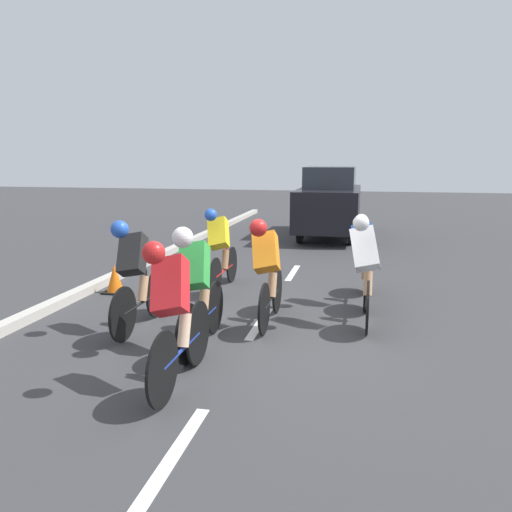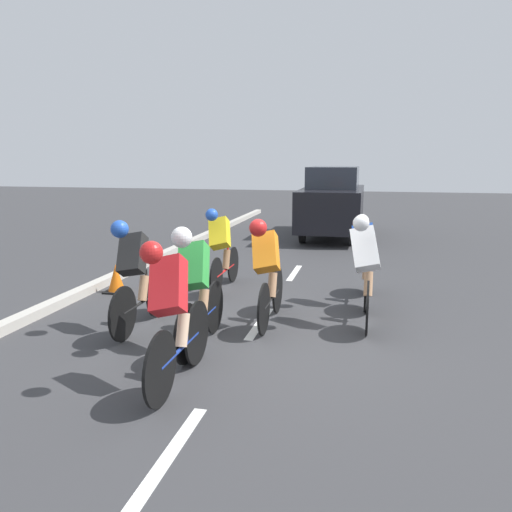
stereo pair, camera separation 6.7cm
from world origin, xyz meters
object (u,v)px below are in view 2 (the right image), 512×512
at_px(cyclist_white, 366,268).
at_px(cyclist_orange, 267,268).
at_px(cyclist_red, 172,310).
at_px(cyclist_green, 195,284).
at_px(traffic_cone, 116,279).
at_px(cyclist_yellow, 221,247).
at_px(cyclist_black, 135,272).
at_px(cyclist_blue, 365,257).
at_px(support_car, 332,202).

height_order(cyclist_white, cyclist_orange, cyclist_white).
height_order(cyclist_red, cyclist_green, cyclist_red).
bearing_deg(traffic_cone, cyclist_yellow, -161.27).
bearing_deg(cyclist_black, cyclist_blue, -146.50).
xyz_separation_m(cyclist_green, cyclist_blue, (-1.92, -2.43, -0.06)).
bearing_deg(cyclist_red, cyclist_orange, -104.27).
xyz_separation_m(cyclist_yellow, support_car, (-1.39, -6.58, 0.27)).
bearing_deg(cyclist_black, cyclist_yellow, -102.64).
bearing_deg(support_car, cyclist_green, 84.59).
height_order(support_car, traffic_cone, support_car).
height_order(cyclist_yellow, cyclist_white, cyclist_white).
xyz_separation_m(cyclist_black, traffic_cone, (1.20, -1.66, -0.55)).
bearing_deg(support_car, cyclist_yellow, 78.07).
relative_size(cyclist_orange, cyclist_green, 0.96).
height_order(cyclist_yellow, cyclist_blue, cyclist_yellow).
distance_m(cyclist_white, support_car, 7.99).
xyz_separation_m(cyclist_white, traffic_cone, (4.16, -0.75, -0.56)).
distance_m(cyclist_orange, cyclist_green, 1.26).
distance_m(cyclist_white, cyclist_orange, 1.34).
relative_size(cyclist_black, support_car, 0.41).
bearing_deg(cyclist_white, cyclist_yellow, -28.47).
height_order(cyclist_orange, traffic_cone, cyclist_orange).
bearing_deg(cyclist_black, cyclist_white, -162.89).
relative_size(cyclist_red, cyclist_white, 1.01).
height_order(cyclist_yellow, cyclist_green, cyclist_green).
xyz_separation_m(cyclist_red, cyclist_blue, (-1.80, -3.41, -0.04)).
bearing_deg(support_car, cyclist_red, 85.74).
height_order(cyclist_orange, cyclist_blue, cyclist_orange).
relative_size(cyclist_white, cyclist_blue, 1.00).
relative_size(cyclist_red, cyclist_black, 0.99).
height_order(cyclist_black, cyclist_green, cyclist_green).
bearing_deg(cyclist_red, cyclist_yellow, -80.46).
xyz_separation_m(cyclist_red, traffic_cone, (2.33, -3.13, -0.55)).
bearing_deg(cyclist_white, support_car, -82.36).
relative_size(cyclist_white, traffic_cone, 3.47).
relative_size(cyclist_black, traffic_cone, 3.54).
bearing_deg(cyclist_blue, cyclist_white, 91.37).
distance_m(cyclist_yellow, cyclist_orange, 2.01).
relative_size(cyclist_yellow, cyclist_orange, 1.02).
distance_m(cyclist_black, traffic_cone, 2.12).
relative_size(cyclist_white, cyclist_green, 0.98).
distance_m(cyclist_black, support_car, 9.03).
relative_size(cyclist_red, support_car, 0.40).
height_order(cyclist_white, traffic_cone, cyclist_white).
xyz_separation_m(cyclist_black, cyclist_green, (-1.01, 0.49, 0.02)).
distance_m(cyclist_red, traffic_cone, 3.94).
xyz_separation_m(cyclist_white, cyclist_blue, (0.02, -1.03, -0.05)).
bearing_deg(cyclist_yellow, cyclist_orange, 124.89).
bearing_deg(cyclist_yellow, traffic_cone, 18.73).
height_order(cyclist_green, traffic_cone, cyclist_green).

